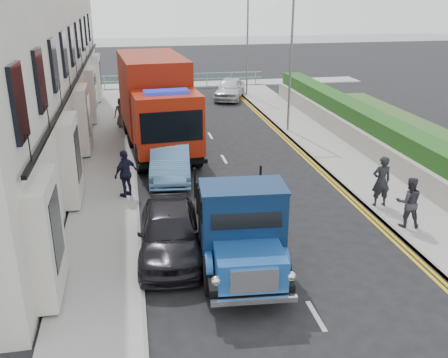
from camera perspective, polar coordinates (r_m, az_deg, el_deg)
The scene contains 20 objects.
ground at distance 14.14m, azimuth 7.61°, elevation -10.54°, with size 120.00×120.00×0.00m, color black.
pavement_west at distance 21.70m, azimuth -13.12°, elevation 0.74°, with size 2.40×38.00×0.12m, color gray.
pavement_east at distance 23.58m, azimuth 13.24°, elevation 2.35°, with size 2.60×38.00×0.12m, color gray.
promenade at distance 41.25m, azimuth -4.94°, elevation 10.64°, with size 30.00×2.50×0.12m, color gray.
sea_plane at distance 71.90m, azimuth -7.59°, elevation 14.83°, with size 120.00×120.00×0.00m, color #4D6069.
garden_east at distance 24.16m, azimuth 17.58°, elevation 4.45°, with size 1.45×28.00×1.75m.
seafront_railing at distance 40.38m, azimuth -4.84°, elevation 11.17°, with size 13.00×0.08×1.11m.
lamp_mid at distance 26.90m, azimuth 7.41°, elevation 13.59°, with size 1.23×0.18×7.00m.
lamp_far at distance 36.50m, azimuth 2.50°, elevation 15.60°, with size 1.23×0.18×7.00m.
bedford_lorry at distance 13.45m, azimuth 2.01°, elevation -6.22°, with size 2.57×5.65×2.60m.
red_lorry at distance 24.34m, azimuth -7.80°, elevation 8.81°, with size 3.52×8.54×4.36m.
parked_car_front at distance 14.62m, azimuth -6.24°, elevation -5.98°, with size 1.78×4.41×1.50m, color black.
parked_car_mid at distance 20.75m, azimuth -6.16°, elevation 2.24°, with size 1.57×4.51×1.48m, color #5E92CB.
parked_car_rear at distance 29.89m, azimuth -9.63°, elevation 7.65°, with size 1.81×4.45×1.29m, color #9A9B9E.
seafront_car_left at distance 37.54m, azimuth -7.92°, elevation 10.43°, with size 2.18×4.74×1.32m, color black.
seafront_car_right at distance 35.96m, azimuth 0.67°, elevation 10.30°, with size 1.74×4.33×1.47m, color silver.
pedestrian_east_near at distance 18.29m, azimuth 17.53°, elevation -0.24°, with size 0.67×0.44×1.84m, color black.
pedestrian_east_far at distance 17.00m, azimuth 20.36°, elevation -2.48°, with size 0.82×0.64×1.68m, color #34303A.
pedestrian_west_near at distance 18.62m, azimuth -11.17°, elevation 0.64°, with size 1.05×0.44×1.78m, color black.
pedestrian_west_far at distance 28.49m, azimuth -11.64°, elevation 7.47°, with size 0.79×0.52×1.63m, color #443231.
Camera 1 is at (-4.00, -11.41, 7.32)m, focal length 40.00 mm.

